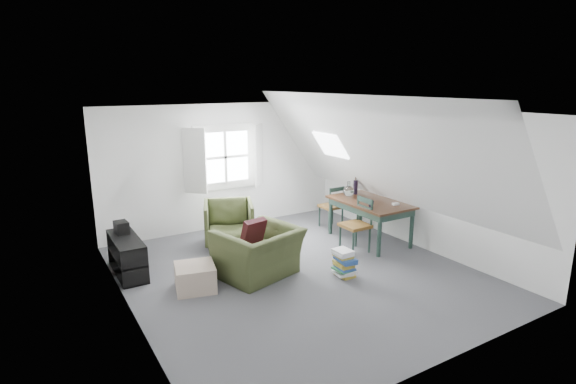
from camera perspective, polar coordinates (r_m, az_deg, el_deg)
floor at (r=7.14m, az=1.23°, el=-10.21°), size 5.50×5.50×0.00m
ceiling at (r=6.53m, az=1.34°, el=10.24°), size 5.50×5.50×0.00m
wall_back at (r=9.11m, az=-8.05°, el=3.21°), size 5.00×0.00×5.00m
wall_front at (r=4.75m, az=19.52°, el=-7.44°), size 5.00×0.00×5.00m
wall_left at (r=5.83m, az=-19.98°, el=-3.56°), size 0.00×5.50×5.50m
wall_right at (r=8.31m, az=16.00°, el=1.78°), size 0.00×5.50×5.50m
slope_left at (r=5.94m, az=-11.41°, el=2.56°), size 3.19×5.50×4.48m
slope_right at (r=7.55m, az=11.32°, el=4.93°), size 3.19×5.50×4.48m
dormer_window at (r=9.01m, az=-7.90°, el=4.39°), size 1.71×0.35×1.30m
skylight at (r=8.55m, az=5.42°, el=5.95°), size 0.35×0.75×0.47m
armchair_near at (r=7.06m, az=-3.74°, el=-10.52°), size 1.38×1.28×0.75m
armchair_far at (r=8.40m, az=-7.43°, el=-6.56°), size 1.13×1.15×0.81m
throw_pillow at (r=6.94m, az=-4.40°, el=-4.98°), size 0.43×0.30×0.40m
ottoman at (r=6.68m, az=-11.71°, el=-10.55°), size 0.66×0.66×0.37m
dining_table at (r=8.43m, az=10.36°, el=-1.79°), size 0.93×1.55×0.77m
demijohn at (r=8.61m, az=7.70°, el=0.17°), size 0.21×0.21×0.29m
vase_twigs at (r=8.83m, az=8.57°, el=0.69°), size 0.09×0.10×0.68m
cup at (r=8.03m, az=10.47°, el=-1.83°), size 0.12×0.12×0.10m
paper_box at (r=8.22m, az=13.52°, el=-1.49°), size 0.13×0.10×0.04m
dining_chair_far at (r=9.15m, az=5.62°, el=-1.77°), size 0.41×0.41×0.88m
dining_chair_near at (r=7.93m, az=8.74°, el=-4.05°), size 0.45×0.45×0.95m
media_shelf at (r=7.42m, az=-19.69°, el=-7.91°), size 0.38×1.14×0.58m
electronics_box at (r=7.56m, az=-20.39°, el=-4.29°), size 0.21×0.27×0.21m
magazine_stack at (r=7.00m, az=7.12°, el=-8.95°), size 0.31×0.37×0.42m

